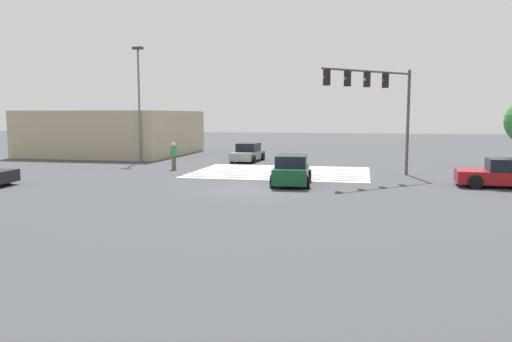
# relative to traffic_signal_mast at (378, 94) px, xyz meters

# --- Properties ---
(ground_plane) EXTENTS (155.11, 155.11, 0.00)m
(ground_plane) POSITION_rel_traffic_signal_mast_xyz_m (5.93, 5.93, -4.87)
(ground_plane) COLOR #3D3F44
(crosswalk_markings) EXTENTS (11.21, 8.20, 0.01)m
(crosswalk_markings) POSITION_rel_traffic_signal_mast_xyz_m (5.93, -1.64, -4.86)
(crosswalk_markings) COLOR silver
(crosswalk_markings) RESTS_ON ground_plane
(traffic_signal_mast) EXTENTS (4.99, 4.99, 6.38)m
(traffic_signal_mast) POSITION_rel_traffic_signal_mast_xyz_m (0.00, 0.00, 0.00)
(traffic_signal_mast) COLOR #47474C
(traffic_signal_mast) RESTS_ON ground_plane
(car_0) EXTENTS (2.24, 4.28, 1.59)m
(car_0) POSITION_rel_traffic_signal_mast_xyz_m (4.43, 3.93, -4.11)
(car_0) COLOR #144728
(car_0) RESTS_ON ground_plane
(car_1) EXTENTS (4.49, 2.42, 1.47)m
(car_1) POSITION_rel_traffic_signal_mast_xyz_m (-6.29, 2.65, -4.18)
(car_1) COLOR maroon
(car_1) RESTS_ON ground_plane
(car_2) EXTENTS (2.17, 4.45, 1.44)m
(car_2) POSITION_rel_traffic_signal_mast_xyz_m (9.71, -8.53, -4.21)
(car_2) COLOR gray
(car_2) RESTS_ON ground_plane
(corner_building) EXTENTS (13.07, 13.07, 4.03)m
(corner_building) POSITION_rel_traffic_signal_mast_xyz_m (23.61, -13.29, -2.85)
(corner_building) COLOR tan
(corner_building) RESTS_ON ground_plane
(pedestrian) EXTENTS (0.41, 0.41, 1.83)m
(pedestrian) POSITION_rel_traffic_signal_mast_xyz_m (13.28, -1.73, -3.83)
(pedestrian) COLOR brown
(pedestrian) RESTS_ON ground_plane
(street_light_pole_a) EXTENTS (0.80, 0.36, 8.91)m
(street_light_pole_a) POSITION_rel_traffic_signal_mast_xyz_m (18.01, -6.62, 0.40)
(street_light_pole_a) COLOR slate
(street_light_pole_a) RESTS_ON ground_plane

